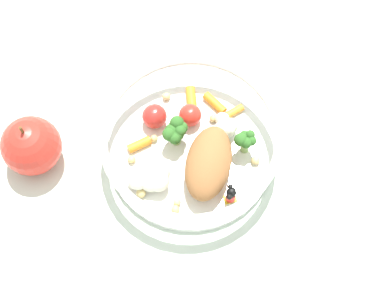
# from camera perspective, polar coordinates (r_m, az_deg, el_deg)

# --- Properties ---
(ground_plane) EXTENTS (2.40, 2.40, 0.00)m
(ground_plane) POSITION_cam_1_polar(r_m,az_deg,el_deg) (0.71, 0.28, -0.76)
(ground_plane) COLOR silver
(food_container) EXTENTS (0.22, 0.22, 0.06)m
(food_container) POSITION_cam_1_polar(r_m,az_deg,el_deg) (0.67, -0.01, -0.42)
(food_container) COLOR white
(food_container) RESTS_ON ground_plane
(loose_apple) EXTENTS (0.07, 0.07, 0.09)m
(loose_apple) POSITION_cam_1_polar(r_m,az_deg,el_deg) (0.70, -16.50, -0.18)
(loose_apple) COLOR red
(loose_apple) RESTS_ON ground_plane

